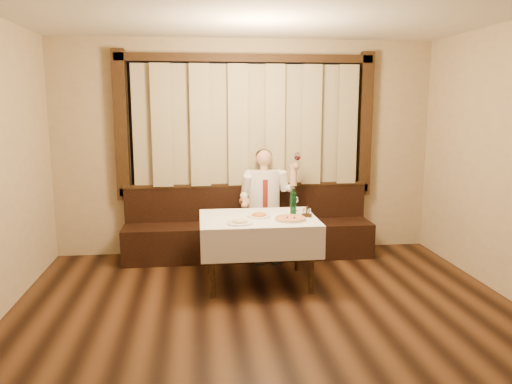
{
  "coord_description": "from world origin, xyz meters",
  "views": [
    {
      "loc": [
        -0.65,
        -3.58,
        1.99
      ],
      "look_at": [
        0.0,
        1.9,
        1.0
      ],
      "focal_mm": 35.0,
      "sensor_mm": 36.0,
      "label": 1
    }
  ],
  "objects": [
    {
      "name": "pasta_red",
      "position": [
        0.01,
        1.72,
        0.79
      ],
      "size": [
        0.26,
        0.26,
        0.09
      ],
      "rotation": [
        0.0,
        0.0,
        -0.02
      ],
      "color": "white",
      "rests_on": "dining_table"
    },
    {
      "name": "pizza",
      "position": [
        0.32,
        1.52,
        0.77
      ],
      "size": [
        0.34,
        0.34,
        0.04
      ],
      "rotation": [
        0.0,
        0.0,
        -0.28
      ],
      "color": "white",
      "rests_on": "dining_table"
    },
    {
      "name": "cruet_caddy",
      "position": [
        0.53,
        1.64,
        0.8
      ],
      "size": [
        0.12,
        0.09,
        0.12
      ],
      "rotation": [
        0.0,
        0.0,
        -0.36
      ],
      "color": "black",
      "rests_on": "dining_table"
    },
    {
      "name": "pasta_cream",
      "position": [
        -0.23,
        1.43,
        0.79
      ],
      "size": [
        0.27,
        0.27,
        0.09
      ],
      "rotation": [
        0.0,
        0.0,
        -0.34
      ],
      "color": "white",
      "rests_on": "dining_table"
    },
    {
      "name": "table_wine_glass",
      "position": [
        0.47,
        1.96,
        0.88
      ],
      "size": [
        0.07,
        0.07,
        0.17
      ],
      "rotation": [
        0.0,
        0.0,
        -0.08
      ],
      "color": "white",
      "rests_on": "dining_table"
    },
    {
      "name": "banquette",
      "position": [
        0.0,
        2.72,
        0.31
      ],
      "size": [
        3.2,
        0.61,
        0.94
      ],
      "color": "black",
      "rests_on": "ground"
    },
    {
      "name": "room",
      "position": [
        -0.0,
        0.97,
        1.5
      ],
      "size": [
        5.01,
        6.01,
        2.81
      ],
      "color": "black",
      "rests_on": "ground"
    },
    {
      "name": "green_bottle",
      "position": [
        0.4,
        1.75,
        0.89
      ],
      "size": [
        0.07,
        0.07,
        0.31
      ],
      "rotation": [
        0.0,
        0.0,
        0.04
      ],
      "color": "#0E4422",
      "rests_on": "dining_table"
    },
    {
      "name": "seated_man",
      "position": [
        0.21,
        2.63,
        0.82
      ],
      "size": [
        0.77,
        0.57,
        1.4
      ],
      "color": "black",
      "rests_on": "ground"
    },
    {
      "name": "dining_table",
      "position": [
        0.0,
        1.7,
        0.65
      ],
      "size": [
        1.27,
        0.97,
        0.76
      ],
      "color": "black",
      "rests_on": "ground"
    }
  ]
}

